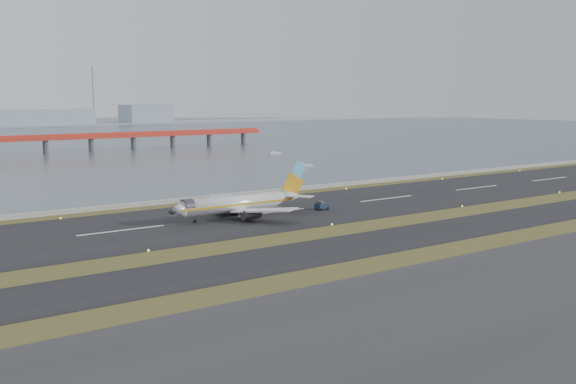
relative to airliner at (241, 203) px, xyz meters
name	(u,v)px	position (x,y,z in m)	size (l,w,h in m)	color
ground	(355,230)	(10.22, -28.59, -3.46)	(1000.00, 1000.00, 0.00)	#364217
taxiway_strip	(395,239)	(10.22, -40.59, -3.41)	(1000.00, 18.00, 0.10)	black
runway_strip	(272,213)	(10.22, 1.41, -3.41)	(1000.00, 45.00, 0.10)	black
seawall	(209,197)	(10.22, 31.41, -2.96)	(1000.00, 2.50, 1.00)	#989993
red_pier	(45,139)	(30.22, 221.41, 3.82)	(260.00, 5.00, 10.20)	red
airliner	(241,203)	(0.00, 0.00, 0.00)	(38.52, 32.89, 12.80)	silver
pushback_tug	(322,206)	(22.66, -2.82, -2.36)	(3.77, 2.50, 2.27)	#15233A
workboat_near	(303,165)	(90.02, 88.64, -2.85)	(8.22, 3.82, 1.92)	silver
workboat_far	(274,153)	(120.36, 149.48, -2.93)	(6.97, 2.55, 1.66)	silver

